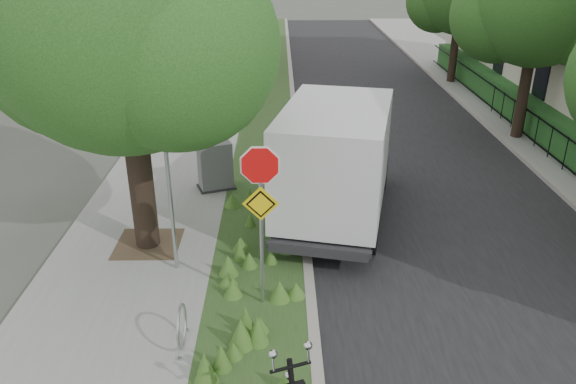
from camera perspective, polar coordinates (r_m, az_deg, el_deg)
name	(u,v)px	position (r m, az deg, el deg)	size (l,w,h in m)	color
ground	(341,326)	(10.33, 5.38, -13.44)	(120.00, 120.00, 0.00)	#4C5147
sidewalk_near	(186,139)	(19.41, -10.32, 5.27)	(3.50, 60.00, 0.12)	gray
verge	(267,139)	(19.15, -2.14, 5.40)	(2.00, 60.00, 0.12)	#2A481E
kerb_near	(296,139)	(19.15, 0.86, 5.43)	(0.20, 60.00, 0.13)	#9E9991
road	(399,140)	(19.59, 11.19, 5.21)	(7.00, 60.00, 0.01)	black
kerb_far	(501,138)	(20.58, 20.82, 5.17)	(0.20, 60.00, 0.13)	#9E9991
footpath_far	(550,138)	(21.27, 25.10, 5.02)	(3.20, 60.00, 0.12)	gray
street_tree_main	(119,26)	(11.46, -16.78, 15.86)	(6.21, 5.54, 7.66)	black
bare_post	(169,179)	(10.96, -12.04, 1.34)	(0.08, 0.08, 4.00)	#A5A8AD
bike_hoop	(182,327)	(9.64, -10.75, -13.29)	(0.06, 0.78, 0.77)	#A5A8AD
sign_assembly	(261,195)	(9.56, -2.80, -0.30)	(0.94, 0.08, 3.22)	#A5A8AD
fence_far	(524,121)	(20.68, 22.89, 6.70)	(0.04, 24.00, 1.00)	black
hedge_far	(545,121)	(20.97, 24.65, 6.62)	(1.00, 24.00, 1.10)	#214A1A
far_tree_b	(536,6)	(19.92, 23.91, 16.91)	(4.83, 4.31, 6.56)	black
box_truck	(338,155)	(13.29, 5.06, 3.72)	(3.35, 5.88, 2.51)	#262628
utility_cabinet	(215,166)	(15.13, -7.41, 2.60)	(1.13, 0.93, 1.29)	#262628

